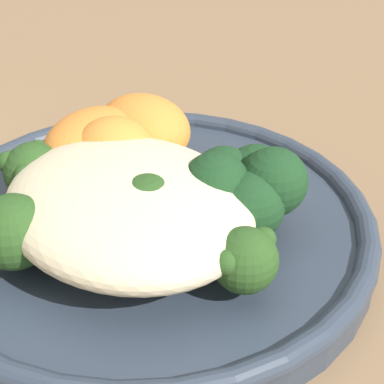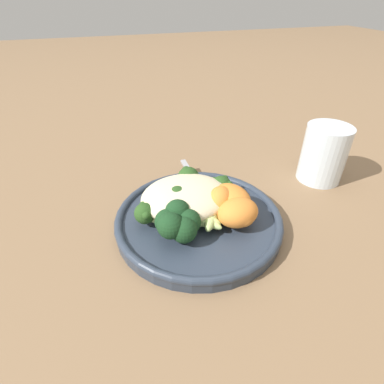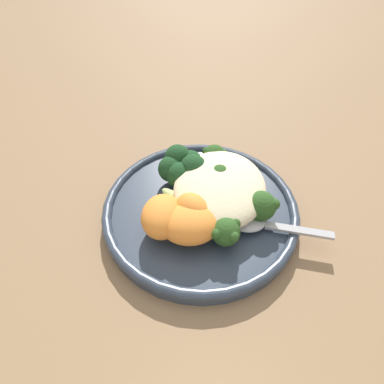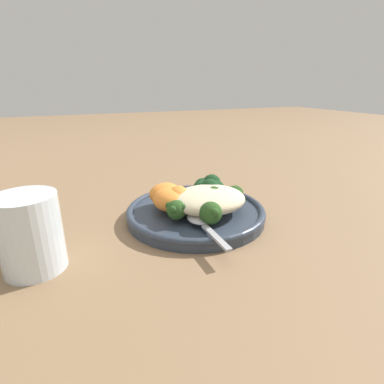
{
  "view_description": "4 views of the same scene",
  "coord_description": "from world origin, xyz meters",
  "px_view_note": "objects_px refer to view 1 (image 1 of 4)",
  "views": [
    {
      "loc": [
        -0.2,
        0.18,
        0.21
      ],
      "look_at": [
        -0.0,
        -0.0,
        0.03
      ],
      "focal_mm": 60.0,
      "sensor_mm": 36.0,
      "label": 1
    },
    {
      "loc": [
        -0.1,
        -0.3,
        0.29
      ],
      "look_at": [
        0.01,
        0.03,
        0.05
      ],
      "focal_mm": 28.0,
      "sensor_mm": 36.0,
      "label": 2
    },
    {
      "loc": [
        0.25,
        0.05,
        0.29
      ],
      "look_at": [
        0.02,
        0.01,
        0.04
      ],
      "focal_mm": 28.0,
      "sensor_mm": 36.0,
      "label": 3
    },
    {
      "loc": [
        0.21,
        0.45,
        0.22
      ],
      "look_at": [
        0.02,
        0.02,
        0.05
      ],
      "focal_mm": 28.0,
      "sensor_mm": 36.0,
      "label": 4
    }
  ],
  "objects_px": {
    "quinoa_mound": "(131,208)",
    "broccoli_stalk_2": "(80,218)",
    "plate": "(147,226)",
    "broccoli_stalk_5": "(229,241)",
    "broccoli_stalk_3": "(153,207)",
    "sweet_potato_chunk_0": "(96,144)",
    "broccoli_stalk_0": "(81,172)",
    "broccoli_stalk_4": "(186,206)",
    "kale_tuft": "(244,186)",
    "sweet_potato_chunk_1": "(115,152)",
    "spoon": "(13,237)",
    "sweet_potato_chunk_2": "(137,133)",
    "sweet_potato_chunk_3": "(144,128)",
    "broccoli_stalk_1": "(50,221)"
  },
  "relations": [
    {
      "from": "broccoli_stalk_4",
      "to": "sweet_potato_chunk_3",
      "type": "xyz_separation_m",
      "value": [
        0.07,
        -0.03,
        0.01
      ]
    },
    {
      "from": "plate",
      "to": "broccoli_stalk_5",
      "type": "xyz_separation_m",
      "value": [
        -0.06,
        -0.0,
        0.02
      ]
    },
    {
      "from": "broccoli_stalk_0",
      "to": "broccoli_stalk_4",
      "type": "relative_size",
      "value": 1.3
    },
    {
      "from": "quinoa_mound",
      "to": "sweet_potato_chunk_2",
      "type": "bearing_deg",
      "value": -40.37
    },
    {
      "from": "broccoli_stalk_1",
      "to": "broccoli_stalk_0",
      "type": "bearing_deg",
      "value": -142.54
    },
    {
      "from": "broccoli_stalk_3",
      "to": "sweet_potato_chunk_3",
      "type": "bearing_deg",
      "value": -159.2
    },
    {
      "from": "broccoli_stalk_2",
      "to": "sweet_potato_chunk_1",
      "type": "height_order",
      "value": "sweet_potato_chunk_1"
    },
    {
      "from": "broccoli_stalk_0",
      "to": "broccoli_stalk_3",
      "type": "relative_size",
      "value": 1.19
    },
    {
      "from": "spoon",
      "to": "sweet_potato_chunk_2",
      "type": "bearing_deg",
      "value": -165.4
    },
    {
      "from": "sweet_potato_chunk_2",
      "to": "spoon",
      "type": "height_order",
      "value": "sweet_potato_chunk_2"
    },
    {
      "from": "broccoli_stalk_0",
      "to": "sweet_potato_chunk_1",
      "type": "bearing_deg",
      "value": -162.6
    },
    {
      "from": "broccoli_stalk_1",
      "to": "broccoli_stalk_3",
      "type": "bearing_deg",
      "value": 145.66
    },
    {
      "from": "sweet_potato_chunk_1",
      "to": "sweet_potato_chunk_3",
      "type": "xyz_separation_m",
      "value": [
        0.01,
        -0.03,
        -0.0
      ]
    },
    {
      "from": "plate",
      "to": "sweet_potato_chunk_0",
      "type": "bearing_deg",
      "value": -4.56
    },
    {
      "from": "sweet_potato_chunk_1",
      "to": "spoon",
      "type": "distance_m",
      "value": 0.07
    },
    {
      "from": "sweet_potato_chunk_3",
      "to": "spoon",
      "type": "distance_m",
      "value": 0.1
    },
    {
      "from": "broccoli_stalk_3",
      "to": "sweet_potato_chunk_0",
      "type": "height_order",
      "value": "broccoli_stalk_3"
    },
    {
      "from": "broccoli_stalk_3",
      "to": "sweet_potato_chunk_0",
      "type": "xyz_separation_m",
      "value": [
        0.07,
        -0.02,
        0.0
      ]
    },
    {
      "from": "quinoa_mound",
      "to": "sweet_potato_chunk_1",
      "type": "height_order",
      "value": "sweet_potato_chunk_1"
    },
    {
      "from": "broccoli_stalk_2",
      "to": "broccoli_stalk_4",
      "type": "bearing_deg",
      "value": 146.6
    },
    {
      "from": "broccoli_stalk_4",
      "to": "sweet_potato_chunk_0",
      "type": "relative_size",
      "value": 1.25
    },
    {
      "from": "quinoa_mound",
      "to": "sweet_potato_chunk_0",
      "type": "relative_size",
      "value": 2.0
    },
    {
      "from": "sweet_potato_chunk_2",
      "to": "sweet_potato_chunk_3",
      "type": "bearing_deg",
      "value": -96.88
    },
    {
      "from": "sweet_potato_chunk_0",
      "to": "kale_tuft",
      "type": "xyz_separation_m",
      "value": [
        -0.09,
        -0.03,
        0.0
      ]
    },
    {
      "from": "sweet_potato_chunk_0",
      "to": "sweet_potato_chunk_1",
      "type": "bearing_deg",
      "value": -178.71
    },
    {
      "from": "broccoli_stalk_4",
      "to": "sweet_potato_chunk_3",
      "type": "bearing_deg",
      "value": -164.82
    },
    {
      "from": "broccoli_stalk_2",
      "to": "sweet_potato_chunk_3",
      "type": "height_order",
      "value": "sweet_potato_chunk_3"
    },
    {
      "from": "sweet_potato_chunk_0",
      "to": "spoon",
      "type": "distance_m",
      "value": 0.07
    },
    {
      "from": "quinoa_mound",
      "to": "spoon",
      "type": "xyz_separation_m",
      "value": [
        0.04,
        0.04,
        -0.01
      ]
    },
    {
      "from": "plate",
      "to": "broccoli_stalk_4",
      "type": "xyz_separation_m",
      "value": [
        -0.02,
        -0.01,
        0.02
      ]
    },
    {
      "from": "broccoli_stalk_1",
      "to": "kale_tuft",
      "type": "distance_m",
      "value": 0.09
    },
    {
      "from": "broccoli_stalk_4",
      "to": "kale_tuft",
      "type": "relative_size",
      "value": 1.32
    },
    {
      "from": "broccoli_stalk_1",
      "to": "sweet_potato_chunk_3",
      "type": "xyz_separation_m",
      "value": [
        0.04,
        -0.09,
        0.0
      ]
    },
    {
      "from": "sweet_potato_chunk_3",
      "to": "broccoli_stalk_2",
      "type": "bearing_deg",
      "value": 119.82
    },
    {
      "from": "broccoli_stalk_0",
      "to": "sweet_potato_chunk_0",
      "type": "bearing_deg",
      "value": -114.17
    },
    {
      "from": "broccoli_stalk_2",
      "to": "sweet_potato_chunk_3",
      "type": "distance_m",
      "value": 0.08
    },
    {
      "from": "broccoli_stalk_5",
      "to": "sweet_potato_chunk_1",
      "type": "height_order",
      "value": "sweet_potato_chunk_1"
    },
    {
      "from": "broccoli_stalk_0",
      "to": "sweet_potato_chunk_3",
      "type": "relative_size",
      "value": 1.81
    },
    {
      "from": "broccoli_stalk_4",
      "to": "kale_tuft",
      "type": "xyz_separation_m",
      "value": [
        -0.02,
        -0.02,
        0.01
      ]
    },
    {
      "from": "plate",
      "to": "sweet_potato_chunk_3",
      "type": "xyz_separation_m",
      "value": [
        0.04,
        -0.03,
        0.03
      ]
    },
    {
      "from": "broccoli_stalk_4",
      "to": "broccoli_stalk_2",
      "type": "bearing_deg",
      "value": -80.43
    },
    {
      "from": "quinoa_mound",
      "to": "broccoli_stalk_2",
      "type": "bearing_deg",
      "value": 47.19
    },
    {
      "from": "plate",
      "to": "broccoli_stalk_5",
      "type": "distance_m",
      "value": 0.06
    },
    {
      "from": "kale_tuft",
      "to": "sweet_potato_chunk_2",
      "type": "bearing_deg",
      "value": 0.79
    },
    {
      "from": "broccoli_stalk_5",
      "to": "broccoli_stalk_1",
      "type": "bearing_deg",
      "value": -116.8
    },
    {
      "from": "quinoa_mound",
      "to": "sweet_potato_chunk_2",
      "type": "height_order",
      "value": "quinoa_mound"
    },
    {
      "from": "plate",
      "to": "broccoli_stalk_0",
      "type": "relative_size",
      "value": 2.3
    },
    {
      "from": "broccoli_stalk_3",
      "to": "plate",
      "type": "bearing_deg",
      "value": -152.53
    },
    {
      "from": "broccoli_stalk_4",
      "to": "sweet_potato_chunk_1",
      "type": "height_order",
      "value": "sweet_potato_chunk_1"
    },
    {
      "from": "quinoa_mound",
      "to": "sweet_potato_chunk_3",
      "type": "height_order",
      "value": "same"
    }
  ]
}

